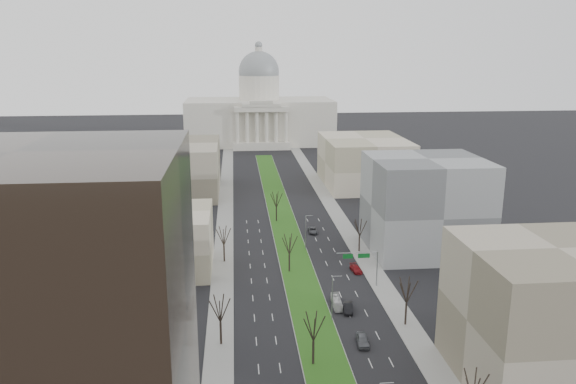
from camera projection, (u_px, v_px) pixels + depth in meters
ground at (283, 221)px, 169.66m from camera, size 600.00×600.00×0.00m
median at (283, 222)px, 168.66m from camera, size 8.00×222.03×0.20m
sidewalk_left at (224, 252)px, 143.90m from camera, size 5.00×330.00×0.15m
sidewalk_right at (358, 247)px, 147.14m from camera, size 5.00×330.00×0.15m
capitol at (259, 114)px, 310.03m from camera, size 80.00×46.00×55.00m
building_glass_tower at (33, 328)px, 62.90m from camera, size 34.00×30.00×40.00m
building_beige_left at (156, 241)px, 131.12m from camera, size 26.00×22.00×14.00m
building_tan_right at (549, 316)px, 85.10m from camera, size 26.00×24.00×22.00m
building_grey_right at (425, 205)px, 142.85m from camera, size 28.00×26.00×24.00m
building_far_left at (177, 168)px, 202.82m from camera, size 30.00×40.00×18.00m
building_far_right at (364, 162)px, 214.13m from camera, size 30.00×40.00×18.00m
tree_left_mid at (220, 308)px, 96.87m from camera, size 5.40×5.40×9.72m
tree_left_far at (224, 235)px, 135.51m from camera, size 5.28×5.28×9.50m
tree_right_mid at (407, 290)px, 103.88m from camera, size 5.52×5.52×9.94m
tree_right_far at (360, 227)px, 142.63m from camera, size 5.04×5.04×9.07m
tree_median_a at (314, 326)px, 90.56m from camera, size 5.40×5.40×9.72m
tree_median_b at (289, 244)px, 129.16m from camera, size 5.40×5.40×9.72m
tree_median_c at (276, 199)px, 167.76m from camera, size 5.40×5.40×9.72m
streetlamp_median_b at (333, 297)px, 106.10m from camera, size 1.90×0.20×9.16m
streetlamp_median_c at (306, 232)px, 144.71m from camera, size 1.90×0.20×9.16m
mast_arm_signs at (365, 261)px, 121.19m from camera, size 9.12×0.24×8.09m
car_grey_near at (363, 340)px, 98.38m from camera, size 2.50×5.23×1.72m
car_black at (348, 308)px, 110.87m from camera, size 2.50×5.11×1.61m
car_red at (356, 269)px, 130.88m from camera, size 2.51×4.99×1.39m
car_grey_far at (313, 230)px, 158.87m from camera, size 2.46×5.22×1.44m
box_van at (337, 302)px, 113.06m from camera, size 1.78×6.71×1.85m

